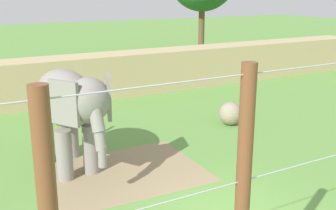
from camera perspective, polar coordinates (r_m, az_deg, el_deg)
name	(u,v)px	position (r m, az deg, el deg)	size (l,w,h in m)	color
dirt_patch	(124,172)	(11.56, -6.03, -9.19)	(4.19, 3.32, 0.01)	#937F5B
embankment_wall	(67,79)	(19.14, -13.67, 3.47)	(36.00, 1.80, 1.97)	tan
elephant	(69,105)	(11.29, -13.43, 0.02)	(1.70, 3.83, 2.84)	gray
enrichment_ball	(231,114)	(15.48, 8.60, -1.16)	(0.86, 0.86, 0.86)	gray
cable_fence	(317,175)	(7.11, 19.85, -9.10)	(9.37, 0.22, 3.91)	brown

